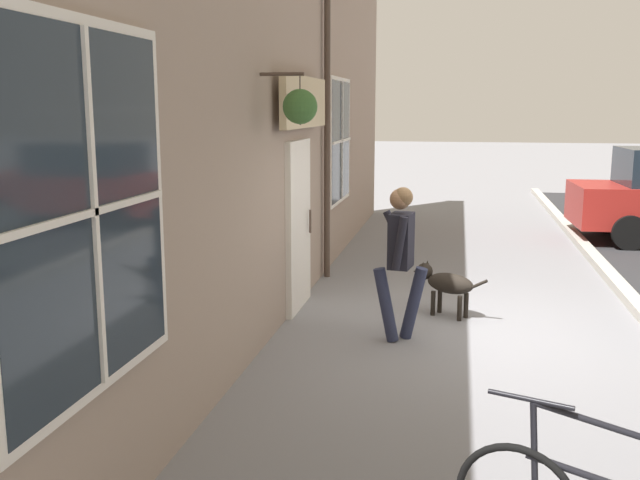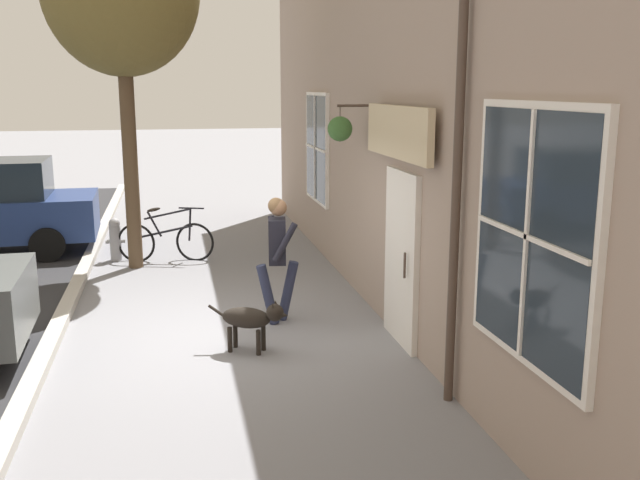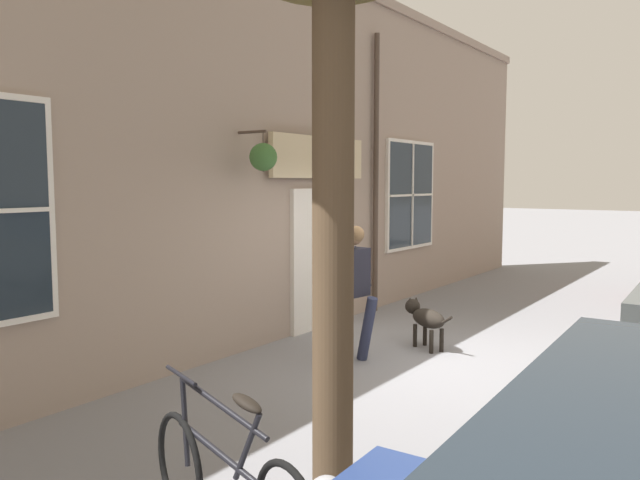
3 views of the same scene
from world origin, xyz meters
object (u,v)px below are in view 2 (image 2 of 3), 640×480
Objects in this scene: pedestrian_walking at (278,248)px; leaning_bicycle at (166,240)px; dog_on_leash at (251,318)px; fire_hydrant at (115,238)px.

pedestrian_walking reaches higher than leaning_bicycle.
fire_hydrant reaches higher than dog_on_leash.
dog_on_leash is 0.54× the size of leaning_bicycle.
leaning_bicycle is 2.22× the size of fire_hydrant.
dog_on_leash is 1.19× the size of fire_hydrant.
pedestrian_walking reaches higher than dog_on_leash.
leaning_bicycle is 0.92m from fire_hydrant.
pedestrian_walking is 4.10m from leaning_bicycle.
leaning_bicycle is at bearing 165.23° from fire_hydrant.
fire_hydrant is at bearing -14.77° from leaning_bicycle.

